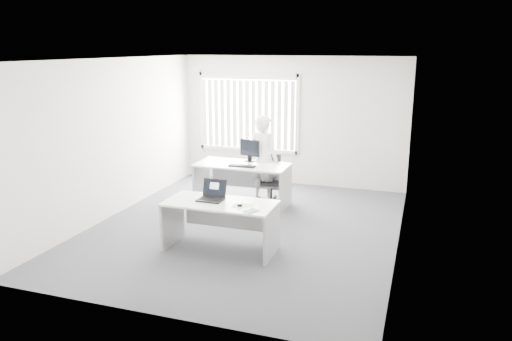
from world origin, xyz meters
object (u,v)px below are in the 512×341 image
(desk_near, at_px, (220,216))
(person, at_px, (264,158))
(desk_far, at_px, (242,175))
(office_chair, at_px, (271,188))
(monitor, at_px, (250,151))
(laptop, at_px, (210,191))

(desk_near, xyz_separation_m, person, (-0.15, 2.56, 0.32))
(desk_near, distance_m, desk_far, 2.25)
(office_chair, relative_size, monitor, 2.14)
(person, height_order, monitor, person)
(monitor, bearing_deg, office_chair, 26.80)
(desk_far, xyz_separation_m, person, (0.31, 0.36, 0.28))
(office_chair, xyz_separation_m, monitor, (-0.41, -0.09, 0.73))
(desk_far, distance_m, laptop, 2.22)
(office_chair, distance_m, person, 0.59)
(office_chair, distance_m, monitor, 0.84)
(office_chair, bearing_deg, person, 157.49)
(person, bearing_deg, laptop, 106.78)
(monitor, bearing_deg, desk_far, -89.65)
(monitor, bearing_deg, person, 37.61)
(desk_near, xyz_separation_m, laptop, (-0.17, 0.02, 0.36))
(person, bearing_deg, monitor, 40.54)
(office_chair, height_order, monitor, monitor)
(desk_far, relative_size, person, 1.03)
(laptop, bearing_deg, office_chair, 87.12)
(desk_near, distance_m, office_chair, 2.55)
(laptop, distance_m, monitor, 2.44)
(office_chair, bearing_deg, monitor, 176.19)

